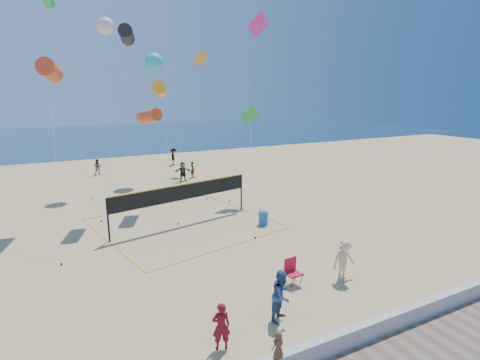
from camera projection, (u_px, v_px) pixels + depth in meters
name	position (u px, v px, depth m)	size (l,w,h in m)	color
ground	(244.00, 315.00, 13.43)	(120.00, 120.00, 0.00)	tan
ocean	(85.00, 137.00, 67.22)	(140.00, 50.00, 0.03)	navy
seawall	(292.00, 359.00, 10.76)	(32.00, 0.30, 0.60)	#B9B9B4
woman	(221.00, 326.00, 11.48)	(0.57, 0.38, 1.57)	maroon
toddler	(278.00, 345.00, 10.30)	(0.40, 0.26, 0.82)	brown
bystander_a	(282.00, 295.00, 13.00)	(0.89, 0.70, 1.84)	navy
bystander_b	(344.00, 260.00, 15.85)	(1.14, 0.65, 1.76)	beige
far_person_1	(183.00, 171.00, 33.62)	(1.61, 0.51, 1.74)	gray
far_person_2	(193.00, 170.00, 34.97)	(0.55, 0.36, 1.51)	gray
far_person_3	(98.00, 167.00, 36.21)	(0.75, 0.58, 1.54)	gray
far_person_4	(174.00, 157.00, 41.02)	(1.19, 0.68, 1.84)	gray
camp_chair	(292.00, 270.00, 15.48)	(0.65, 0.78, 1.24)	red
trash_barrel	(263.00, 218.00, 22.55)	(0.56, 0.56, 0.84)	#1963A6
volleyball_net	(183.00, 197.00, 22.40)	(10.97, 10.85, 2.48)	black
kite_0	(50.00, 70.00, 21.37)	(1.52, 8.15, 9.69)	#D24520
kite_1	(127.00, 35.00, 23.54)	(3.41, 3.25, 11.89)	black
kite_2	(160.00, 89.00, 25.08)	(1.54, 5.86, 8.59)	#FFA021
kite_4	(250.00, 121.00, 26.30)	(4.25, 7.34, 6.98)	green
kite_5	(257.00, 32.00, 28.19)	(4.73, 2.66, 13.80)	#F6359C
kite_6	(106.00, 26.00, 29.62)	(3.12, 9.84, 13.60)	silver
kite_7	(154.00, 62.00, 32.93)	(2.02, 6.63, 11.19)	#25BCD8
kite_9	(201.00, 67.00, 37.20)	(3.21, 4.75, 11.84)	#FFA021
kite_10	(149.00, 116.00, 28.76)	(3.85, 5.40, 6.68)	#D24520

